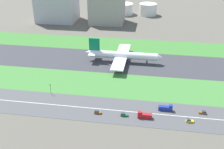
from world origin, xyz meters
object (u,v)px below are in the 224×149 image
(car_5, at_px, (124,115))
(truck_1, at_px, (166,108))
(car_4, at_px, (203,112))
(fuel_tank_west, at_px, (123,9))
(terminal_building, at_px, (57,2))
(hangar_building, at_px, (107,9))
(truck_2, at_px, (144,116))
(car_1, at_px, (189,121))
(traffic_light, at_px, (50,88))
(car_0, at_px, (98,112))
(fuel_tank_centre, at_px, (148,9))
(airliner, at_px, (122,55))

(car_5, distance_m, truck_1, 26.62)
(car_4, distance_m, fuel_tank_west, 239.63)
(terminal_building, xyz_separation_m, hangar_building, (62.54, 0.00, -5.88))
(car_4, bearing_deg, truck_2, -163.92)
(hangar_building, bearing_deg, fuel_tank_west, 72.32)
(car_1, height_order, car_4, same)
(car_5, xyz_separation_m, terminal_building, (-106.63, 192.00, 21.80))
(traffic_light, bearing_deg, car_0, -26.49)
(truck_1, distance_m, traffic_light, 77.31)
(terminal_building, relative_size, fuel_tank_centre, 2.01)
(truck_2, relative_size, car_4, 1.91)
(truck_1, xyz_separation_m, fuel_tank_centre, (-21.60, 227.00, 5.86))
(airliner, height_order, car_4, airliner)
(traffic_light, distance_m, fuel_tank_centre, 225.89)
(truck_2, distance_m, truck_1, 16.05)
(airliner, distance_m, hangar_building, 119.04)
(car_0, distance_m, truck_1, 41.96)
(car_5, relative_size, truck_1, 0.52)
(airliner, xyz_separation_m, fuel_tank_centre, (14.55, 159.00, 1.30))
(terminal_building, height_order, fuel_tank_centre, terminal_building)
(airliner, relative_size, fuel_tank_centre, 2.82)
(fuel_tank_west, bearing_deg, terminal_building, -149.66)
(terminal_building, bearing_deg, truck_1, -54.19)
(airliner, relative_size, fuel_tank_west, 2.53)
(car_0, distance_m, terminal_building, 213.39)
(airliner, height_order, truck_2, airliner)
(airliner, height_order, terminal_building, terminal_building)
(car_0, xyz_separation_m, truck_2, (28.19, -0.00, 0.75))
(car_0, distance_m, car_4, 63.67)
(car_0, xyz_separation_m, traffic_light, (-36.11, 17.99, 3.37))
(car_4, distance_m, hangar_building, 204.05)
(car_5, relative_size, fuel_tank_centre, 0.19)
(hangar_building, distance_m, fuel_tank_west, 48.24)
(truck_1, bearing_deg, car_5, -157.93)
(car_4, bearing_deg, car_5, -167.94)
(car_0, height_order, hangar_building, hangar_building)
(truck_2, relative_size, hangar_building, 0.21)
(truck_2, relative_size, truck_1, 1.00)
(car_4, bearing_deg, car_1, -131.25)
(hangar_building, bearing_deg, truck_1, -69.31)
(airliner, xyz_separation_m, hangar_building, (-32.59, 114.00, 10.61))
(car_5, distance_m, car_4, 47.85)
(airliner, xyz_separation_m, car_0, (-4.59, -78.00, -5.31))
(hangar_building, xyz_separation_m, fuel_tank_centre, (47.14, 45.00, -9.32))
(traffic_light, bearing_deg, hangar_building, 87.33)
(car_0, bearing_deg, car_1, -180.00)
(traffic_light, height_order, hangar_building, hangar_building)
(car_0, bearing_deg, truck_2, 180.00)
(hangar_building, bearing_deg, terminal_building, 180.00)
(car_4, bearing_deg, truck_1, -180.00)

